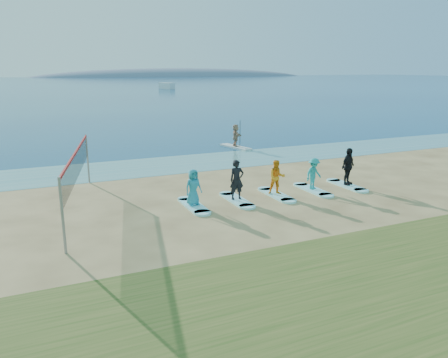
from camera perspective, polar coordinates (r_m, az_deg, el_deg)
name	(u,v)px	position (r m, az deg, el deg)	size (l,w,h in m)	color
ground	(276,213)	(17.91, 6.81, -4.40)	(600.00, 600.00, 0.00)	tan
shallow_water	(189,163)	(27.12, -4.58, 2.11)	(600.00, 600.00, 0.00)	teal
ocean	(52,84)	(174.83, -21.60, 11.42)	(600.00, 600.00, 0.00)	navy
island_ridge	(179,76)	(331.25, -5.94, 13.20)	(220.00, 56.00, 18.00)	slate
volleyball_net	(77,165)	(18.63, -18.68, 1.75)	(1.95, 8.90, 2.50)	gray
paddleboard	(236,147)	(32.33, 1.53, 4.21)	(0.70, 3.00, 0.12)	silver
paddleboarder	(236,135)	(32.19, 1.54, 5.73)	(1.50, 0.48, 1.61)	tan
boat_offshore_b	(167,89)	(127.60, -7.49, 11.58)	(1.81, 5.69, 1.73)	silver
surfboard_0	(194,206)	(18.57, -3.99, -3.50)	(0.70, 2.20, 0.09)	#A4F8FD
student_0	(193,187)	(18.34, -4.04, -1.07)	(0.75, 0.49, 1.54)	teal
surfboard_1	(237,200)	(19.32, 1.66, -2.76)	(0.70, 2.20, 0.09)	#A4F8FD
student_1	(237,180)	(19.07, 1.68, -0.10)	(0.64, 0.42, 1.76)	black
surfboard_2	(276,195)	(20.25, 6.84, -2.05)	(0.70, 2.20, 0.09)	#A4F8FD
student_2	(277,177)	(20.03, 6.91, 0.24)	(0.77, 0.60, 1.58)	orange
surfboard_3	(313,190)	(21.33, 11.53, -1.40)	(0.70, 2.20, 0.09)	#A4F8FD
student_3	(314,174)	(21.13, 11.63, 0.68)	(0.97, 0.56, 1.50)	teal
surfboard_4	(347,185)	(22.54, 15.74, -0.81)	(0.70, 2.20, 0.09)	#A4F8FD
student_4	(348,166)	(22.32, 15.90, 1.58)	(1.08, 0.45, 1.84)	black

